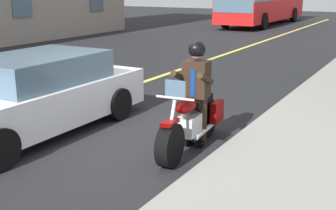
{
  "coord_description": "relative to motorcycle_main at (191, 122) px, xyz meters",
  "views": [
    {
      "loc": [
        6.28,
        4.54,
        2.61
      ],
      "look_at": [
        0.36,
        1.15,
        0.75
      ],
      "focal_mm": 47.53,
      "sensor_mm": 36.0,
      "label": 1
    }
  ],
  "objects": [
    {
      "name": "motorcycle_main",
      "position": [
        0.0,
        0.0,
        0.0
      ],
      "size": [
        2.22,
        0.72,
        1.26
      ],
      "color": "black",
      "rests_on": "ground_plane"
    },
    {
      "name": "ground_plane",
      "position": [
        -0.11,
        -1.45,
        -0.45
      ],
      "size": [
        80.0,
        80.0,
        0.0
      ],
      "primitive_type": "plane",
      "color": "black"
    },
    {
      "name": "rider_main",
      "position": [
        -0.19,
        -0.02,
        0.58
      ],
      "size": [
        0.66,
        0.59,
        1.74
      ],
      "color": "black",
      "rests_on": "ground_plane"
    },
    {
      "name": "car_silver",
      "position": [
        0.68,
        -2.84,
        0.24
      ],
      "size": [
        4.6,
        1.92,
        1.4
      ],
      "color": "white",
      "rests_on": "ground_plane"
    },
    {
      "name": "lane_center_stripe",
      "position": [
        -0.11,
        -3.45,
        -0.45
      ],
      "size": [
        60.0,
        0.16,
        0.01
      ],
      "primitive_type": "cube",
      "color": "#E5DB4C",
      "rests_on": "ground_plane"
    }
  ]
}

